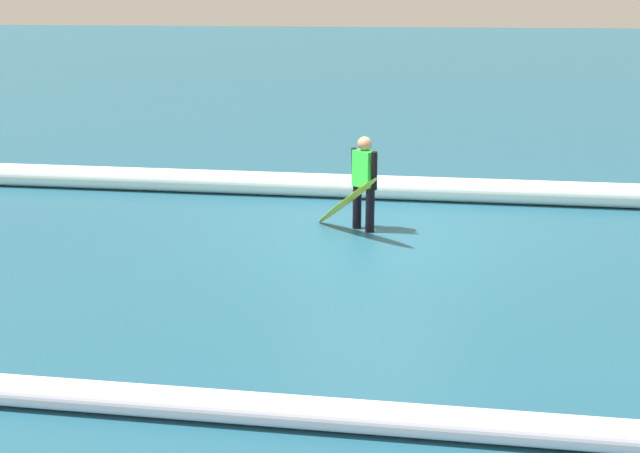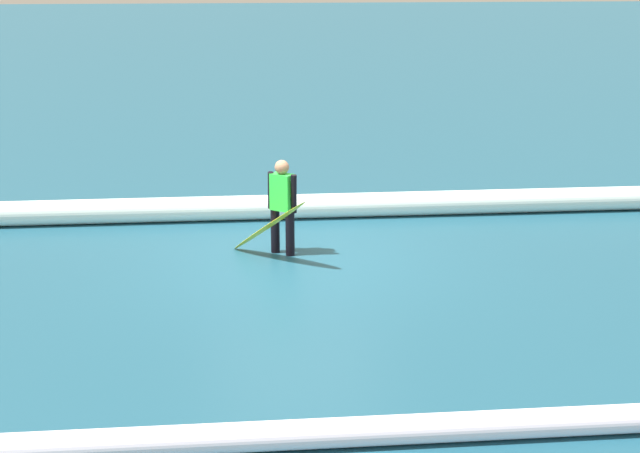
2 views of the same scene
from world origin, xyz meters
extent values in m
plane|color=navy|center=(0.00, 0.00, 0.00)|extent=(164.19, 164.19, 0.00)
cylinder|color=black|center=(0.08, -0.38, 0.35)|extent=(0.14, 0.14, 0.70)
cylinder|color=black|center=(0.30, -0.55, 0.35)|extent=(0.14, 0.14, 0.70)
cube|color=#2DD83F|center=(0.19, -0.47, 0.99)|extent=(0.39, 0.37, 0.57)
sphere|color=#A87656|center=(0.19, -0.47, 1.37)|extent=(0.22, 0.22, 0.22)
cylinder|color=black|center=(0.02, -0.33, 0.99)|extent=(0.09, 0.15, 0.61)
cylinder|color=black|center=(0.36, -0.60, 0.99)|extent=(0.09, 0.21, 0.61)
ellipsoid|color=yellow|center=(0.42, -0.17, 0.53)|extent=(1.21, 1.39, 1.09)
ellipsoid|color=red|center=(0.42, -0.17, 0.54)|extent=(0.89, 1.05, 0.88)
cylinder|color=white|center=(-1.29, -2.48, 0.21)|extent=(24.03, 0.46, 0.43)
cylinder|color=white|center=(1.99, 5.49, 0.14)|extent=(24.56, 0.35, 0.28)
camera|label=1|loc=(-0.87, 11.39, 3.56)|focal=44.20mm
camera|label=2|loc=(0.95, 13.27, 4.44)|focal=52.17mm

